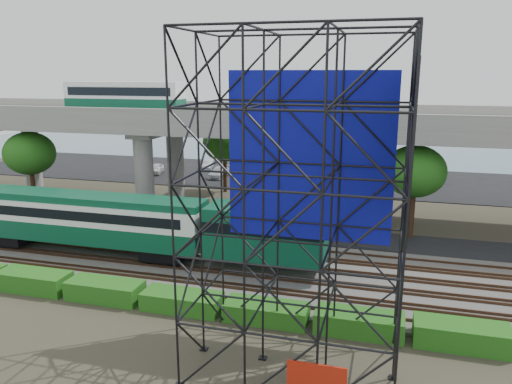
% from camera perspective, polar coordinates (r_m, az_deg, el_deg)
% --- Properties ---
extents(ground, '(140.00, 140.00, 0.00)m').
position_cam_1_polar(ground, '(33.79, -7.04, -9.78)').
color(ground, '#474233').
rests_on(ground, ground).
extents(ballast_bed, '(90.00, 12.00, 0.20)m').
position_cam_1_polar(ballast_bed, '(35.47, -5.81, -8.42)').
color(ballast_bed, slate).
rests_on(ballast_bed, ground).
extents(service_road, '(90.00, 5.00, 0.08)m').
position_cam_1_polar(service_road, '(43.03, -1.74, -4.43)').
color(service_road, black).
rests_on(service_road, ground).
extents(parking_lot, '(90.00, 18.00, 0.08)m').
position_cam_1_polar(parking_lot, '(65.13, 4.33, 1.76)').
color(parking_lot, black).
rests_on(parking_lot, ground).
extents(harbor_water, '(140.00, 40.00, 0.03)m').
position_cam_1_polar(harbor_water, '(86.49, 7.15, 4.61)').
color(harbor_water, slate).
rests_on(harbor_water, ground).
extents(rail_tracks, '(90.00, 9.52, 0.16)m').
position_cam_1_polar(rail_tracks, '(35.40, -5.82, -8.15)').
color(rail_tracks, '#472D1E').
rests_on(rail_tracks, ballast_bed).
extents(commuter_train, '(29.30, 3.06, 4.30)m').
position_cam_1_polar(commuter_train, '(37.80, -16.57, -3.07)').
color(commuter_train, black).
rests_on(commuter_train, rail_tracks).
extents(overpass, '(80.00, 12.00, 12.40)m').
position_cam_1_polar(overpass, '(46.76, -0.99, 7.28)').
color(overpass, '#9E9B93').
rests_on(overpass, ground).
extents(scaffold_tower, '(9.36, 6.36, 15.00)m').
position_cam_1_polar(scaffold_tower, '(21.78, 4.71, -2.10)').
color(scaffold_tower, black).
rests_on(scaffold_tower, ground).
extents(hedge_strip, '(34.60, 1.80, 1.20)m').
position_cam_1_polar(hedge_strip, '(29.61, -8.44, -12.15)').
color(hedge_strip, '#165513').
rests_on(hedge_strip, ground).
extents(trees, '(40.94, 16.94, 7.69)m').
position_cam_1_polar(trees, '(48.43, -5.11, 4.29)').
color(trees, '#382314').
rests_on(trees, ground).
extents(suv, '(5.79, 3.33, 1.52)m').
position_cam_1_polar(suv, '(47.30, -16.92, -2.35)').
color(suv, black).
rests_on(suv, service_road).
extents(parked_cars, '(38.08, 9.61, 1.31)m').
position_cam_1_polar(parked_cars, '(64.71, 3.39, 2.27)').
color(parked_cars, silver).
rests_on(parked_cars, parking_lot).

